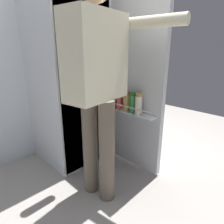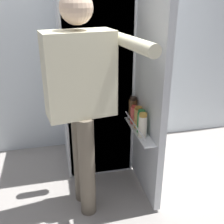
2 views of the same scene
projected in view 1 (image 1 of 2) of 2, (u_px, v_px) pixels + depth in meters
ground_plane at (107, 175)px, 1.87m from camera, size 5.27×5.27×0.00m
kitchen_wall at (47, 43)px, 2.12m from camera, size 4.40×0.10×2.43m
refrigerator at (73, 79)px, 1.96m from camera, size 0.66×1.24×1.74m
person at (97, 75)px, 1.35m from camera, size 0.63×0.73×1.62m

